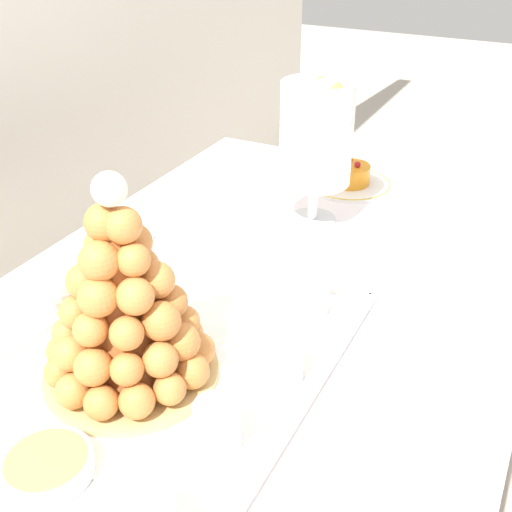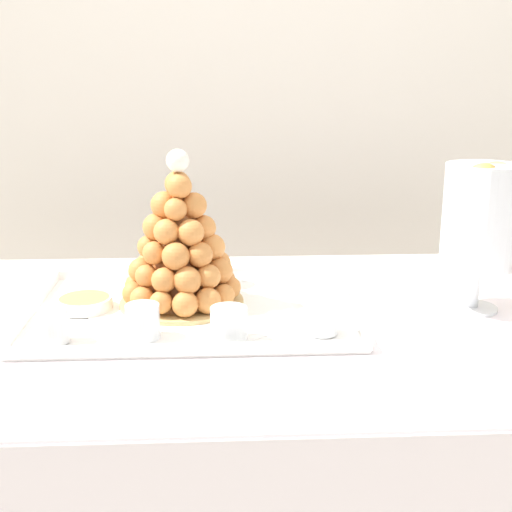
{
  "view_description": "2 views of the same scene",
  "coord_description": "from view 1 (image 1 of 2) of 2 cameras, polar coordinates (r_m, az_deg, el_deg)",
  "views": [
    {
      "loc": [
        -0.74,
        -0.4,
        1.33
      ],
      "look_at": [
        -0.02,
        -0.04,
        0.86
      ],
      "focal_mm": 45.27,
      "sensor_mm": 36.0,
      "label": 1
    },
    {
      "loc": [
        -0.13,
        -1.2,
        1.2
      ],
      "look_at": [
        -0.07,
        -0.05,
        0.87
      ],
      "focal_mm": 48.7,
      "sensor_mm": 36.0,
      "label": 2
    }
  ],
  "objects": [
    {
      "name": "macaron_goblet",
      "position": [
        1.23,
        5.35,
        10.56
      ],
      "size": [
        0.14,
        0.14,
        0.29
      ],
      "color": "white",
      "rests_on": "buffet_table"
    },
    {
      "name": "dessert_cup_mid_right",
      "position": [
        1.0,
        4.96,
        -3.61
      ],
      "size": [
        0.05,
        0.05,
        0.06
      ],
      "color": "silver",
      "rests_on": "serving_tray"
    },
    {
      "name": "dessert_cup_mid_left",
      "position": [
        0.78,
        -3.43,
        -14.82
      ],
      "size": [
        0.06,
        0.06,
        0.06
      ],
      "color": "silver",
      "rests_on": "serving_tray"
    },
    {
      "name": "fruit_tart_plate",
      "position": [
        1.46,
        8.2,
        6.78
      ],
      "size": [
        0.19,
        0.19,
        0.06
      ],
      "color": "white",
      "rests_on": "buffet_table"
    },
    {
      "name": "wine_glass",
      "position": [
        0.93,
        -16.94,
        -2.3
      ],
      "size": [
        0.08,
        0.08,
        0.15
      ],
      "color": "silver",
      "rests_on": "buffet_table"
    },
    {
      "name": "creme_brulee_ramekin",
      "position": [
        0.8,
        -17.96,
        -17.16
      ],
      "size": [
        0.1,
        0.1,
        0.02
      ],
      "color": "white",
      "rests_on": "serving_tray"
    },
    {
      "name": "croquembouche",
      "position": [
        0.84,
        -11.56,
        -4.4
      ],
      "size": [
        0.24,
        0.24,
        0.3
      ],
      "color": "tan",
      "rests_on": "serving_tray"
    },
    {
      "name": "dessert_cup_centre",
      "position": [
        0.87,
        2.22,
        -9.26
      ],
      "size": [
        0.06,
        0.06,
        0.06
      ],
      "color": "silver",
      "rests_on": "serving_tray"
    },
    {
      "name": "buffet_table",
      "position": [
        1.08,
        -1.16,
        -9.02
      ],
      "size": [
        1.4,
        0.84,
        0.74
      ],
      "color": "brown",
      "rests_on": "ground_plane"
    },
    {
      "name": "serving_tray",
      "position": [
        0.91,
        -8.63,
        -10.18
      ],
      "size": [
        0.6,
        0.42,
        0.02
      ],
      "color": "white",
      "rests_on": "buffet_table"
    }
  ]
}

